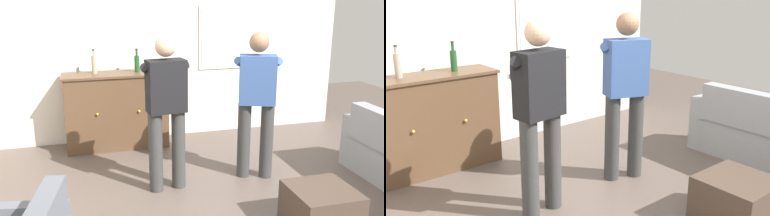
# 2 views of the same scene
# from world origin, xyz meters

# --- Properties ---
(wall_back_with_window) EXTENTS (5.20, 0.15, 2.80)m
(wall_back_with_window) POSITION_xyz_m (0.02, 2.66, 1.40)
(wall_back_with_window) COLOR silver
(wall_back_with_window) RESTS_ON ground
(sideboard_cabinet) EXTENTS (1.40, 0.49, 1.04)m
(sideboard_cabinet) POSITION_xyz_m (-0.85, 2.30, 0.52)
(sideboard_cabinet) COLOR brown
(sideboard_cabinet) RESTS_ON ground
(bottle_wine_green) EXTENTS (0.07, 0.07, 0.33)m
(bottle_wine_green) POSITION_xyz_m (-1.12, 2.35, 1.17)
(bottle_wine_green) COLOR gray
(bottle_wine_green) RESTS_ON sideboard_cabinet
(bottle_liquor_amber) EXTENTS (0.07, 0.07, 0.32)m
(bottle_liquor_amber) POSITION_xyz_m (-0.55, 2.32, 1.16)
(bottle_liquor_amber) COLOR #1E4C23
(bottle_liquor_amber) RESTS_ON sideboard_cabinet
(ottoman) EXTENTS (0.57, 0.57, 0.39)m
(ottoman) POSITION_xyz_m (0.72, -0.31, 0.19)
(ottoman) COLOR #47382D
(ottoman) RESTS_ON ground
(person_standing_left) EXTENTS (0.55, 0.50, 1.68)m
(person_standing_left) POSITION_xyz_m (-0.46, 0.85, 0.94)
(person_standing_left) COLOR #383838
(person_standing_left) RESTS_ON ground
(person_standing_right) EXTENTS (0.52, 0.52, 1.68)m
(person_standing_right) POSITION_xyz_m (0.59, 0.91, 0.94)
(person_standing_right) COLOR #383838
(person_standing_right) RESTS_ON ground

